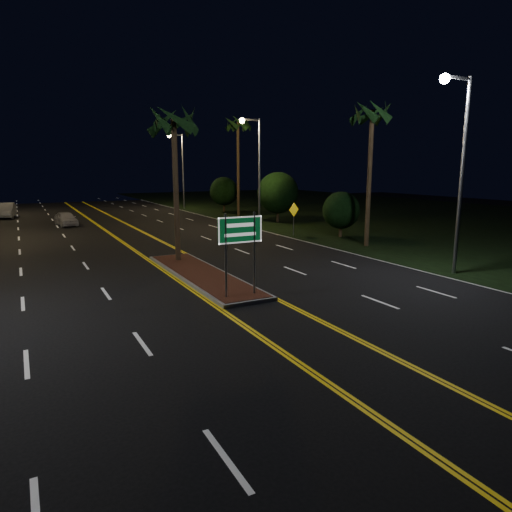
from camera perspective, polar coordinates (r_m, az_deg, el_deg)
ground at (r=15.38m, az=2.62°, el=-7.98°), size 120.00×120.00×0.00m
grass_right at (r=53.19m, az=17.30°, el=5.10°), size 40.00×110.00×0.01m
median_island at (r=21.46m, az=-6.80°, el=-2.32°), size 2.25×10.25×0.17m
highway_sign at (r=17.21m, az=-1.99°, el=2.32°), size 1.80×0.08×3.20m
streetlight_right_near at (r=23.12m, az=23.94°, el=11.70°), size 1.91×0.44×9.00m
streetlight_right_mid at (r=38.95m, az=-0.08°, el=11.96°), size 1.91×0.44×9.00m
streetlight_right_far at (r=57.44m, az=-9.51°, el=11.49°), size 1.91×0.44×9.00m
palm_median at (r=24.31m, az=-10.25°, el=16.20°), size 2.40×2.40×8.30m
palm_right_near at (r=30.21m, az=14.34°, el=16.77°), size 2.40×2.40×9.30m
palm_right_far at (r=47.26m, az=-2.29°, el=16.01°), size 2.40×2.40×10.30m
shrub_near at (r=33.89m, az=10.59°, el=5.64°), size 2.70×2.70×3.30m
shrub_mid at (r=42.39m, az=2.76°, el=7.90°), size 3.78×3.78×4.62m
shrub_far at (r=53.03m, az=-4.04°, el=8.08°), size 3.24×3.24×3.96m
car_near at (r=43.30m, az=-22.67°, el=4.47°), size 2.40×4.52×1.44m
car_far at (r=52.82m, az=-28.85°, el=5.15°), size 2.76×5.42×1.74m
warning_sign at (r=34.13m, az=4.75°, el=5.22°), size 0.99×0.33×2.45m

